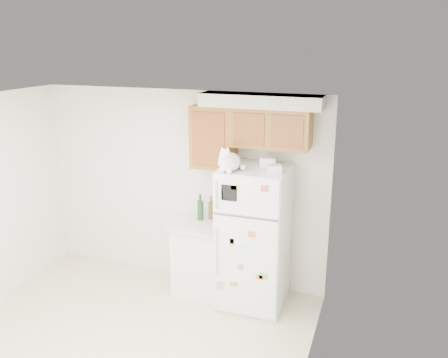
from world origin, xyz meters
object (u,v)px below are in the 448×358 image
at_px(bottle_amber, 211,208).
at_px(refrigerator, 254,237).
at_px(bottle_green, 200,207).
at_px(storage_box_back, 268,162).
at_px(storage_box_front, 274,169).
at_px(base_counter, 202,256).
at_px(cat, 229,161).

bearing_deg(bottle_amber, refrigerator, -20.62).
bearing_deg(bottle_green, storage_box_back, -2.48).
height_order(storage_box_front, bottle_amber, storage_box_front).
bearing_deg(storage_box_front, bottle_green, 139.00).
height_order(base_counter, storage_box_front, storage_box_front).
bearing_deg(refrigerator, bottle_amber, 159.38).
bearing_deg(storage_box_front, base_counter, 143.39).
bearing_deg(storage_box_front, cat, 167.56).
height_order(base_counter, cat, cat).
relative_size(refrigerator, bottle_amber, 5.67).
relative_size(base_counter, storage_box_front, 6.13).
bearing_deg(base_counter, storage_box_back, 3.94).
xyz_separation_m(storage_box_back, bottle_amber, (-0.74, 0.10, -0.68)).
relative_size(cat, storage_box_back, 2.40).
xyz_separation_m(refrigerator, cat, (-0.23, -0.24, 0.96)).
height_order(storage_box_front, bottle_green, storage_box_front).
distance_m(cat, storage_box_front, 0.50).
xyz_separation_m(bottle_green, bottle_amber, (0.12, 0.07, -0.02)).
xyz_separation_m(cat, bottle_amber, (-0.39, 0.47, -0.74)).
height_order(cat, bottle_green, cat).
distance_m(storage_box_back, storage_box_front, 0.30).
distance_m(storage_box_front, bottle_green, 1.23).
height_order(cat, storage_box_back, cat).
bearing_deg(cat, bottle_amber, 129.30).
xyz_separation_m(storage_box_front, bottle_green, (-0.99, 0.31, -0.66)).
bearing_deg(storage_box_front, storage_box_back, 92.98).
bearing_deg(cat, bottle_green, 141.37).
height_order(bottle_green, bottle_amber, bottle_green).
bearing_deg(base_counter, bottle_green, 117.98).
xyz_separation_m(refrigerator, bottle_green, (-0.74, 0.17, 0.24)).
bearing_deg(storage_box_back, cat, -143.16).
distance_m(refrigerator, storage_box_back, 0.92).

